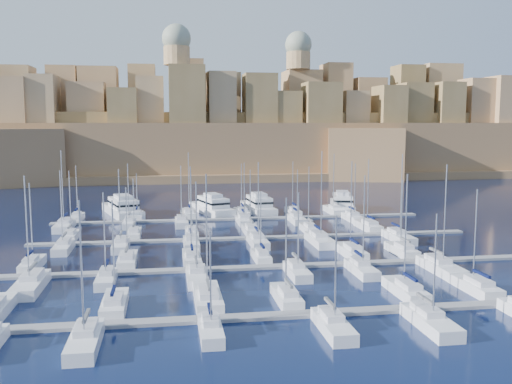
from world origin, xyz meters
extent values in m
plane|color=black|center=(0.00, 0.00, 0.00)|extent=(600.00, 600.00, 0.00)
cube|color=slate|center=(0.00, -34.00, 0.20)|extent=(84.00, 2.00, 0.40)
cube|color=slate|center=(0.00, -12.00, 0.20)|extent=(84.00, 2.00, 0.40)
cube|color=slate|center=(0.00, 10.00, 0.20)|extent=(84.00, 2.00, 0.40)
cube|color=slate|center=(0.00, 32.00, 0.20)|extent=(84.00, 2.00, 0.40)
cube|color=white|center=(-23.01, -28.37, 0.53)|extent=(2.78, 9.26, 1.66)
cube|color=silver|center=(-23.01, -29.30, 1.71)|extent=(1.94, 4.16, 0.70)
cylinder|color=#9EA0A8|center=(-23.01, -27.91, 7.22)|extent=(0.18, 0.18, 11.71)
cube|color=black|center=(-23.01, -29.76, 2.76)|extent=(0.35, 3.70, 0.35)
cube|color=white|center=(-11.94, -27.70, 0.56)|extent=(3.18, 10.60, 1.73)
cube|color=silver|center=(-11.94, -28.76, 1.78)|extent=(2.23, 4.77, 0.70)
cylinder|color=#9EA0A8|center=(-11.94, -27.17, 8.69)|extent=(0.18, 0.18, 14.52)
cube|color=#595B60|center=(-11.94, -29.29, 2.83)|extent=(0.35, 4.24, 0.35)
cube|color=white|center=(-2.24, -28.65, 0.52)|extent=(2.61, 8.70, 1.63)
cube|color=silver|center=(-2.24, -29.52, 1.68)|extent=(1.83, 3.91, 0.70)
cylinder|color=#9EA0A8|center=(-2.24, -28.22, 7.16)|extent=(0.18, 0.18, 11.65)
cube|color=#595B60|center=(-2.24, -29.96, 2.73)|extent=(0.35, 3.48, 0.35)
cube|color=white|center=(13.48, -28.29, 0.54)|extent=(2.83, 9.42, 1.67)
cube|color=silver|center=(13.48, -29.23, 1.72)|extent=(1.98, 4.24, 0.70)
cylinder|color=#9EA0A8|center=(13.48, -27.82, 8.49)|extent=(0.18, 0.18, 14.24)
cube|color=black|center=(13.48, -29.70, 2.77)|extent=(0.35, 3.77, 0.35)
cube|color=white|center=(23.18, -28.19, 0.54)|extent=(2.89, 9.62, 1.68)
cube|color=silver|center=(23.18, -29.15, 1.73)|extent=(2.02, 4.33, 0.70)
cylinder|color=#9EA0A8|center=(23.18, -27.71, 7.44)|extent=(0.18, 0.18, 12.12)
cube|color=black|center=(23.18, -29.63, 2.78)|extent=(0.35, 3.85, 0.35)
cube|color=white|center=(-24.89, -39.75, 0.54)|extent=(2.85, 9.51, 1.68)
cube|color=silver|center=(-24.89, -38.80, 1.73)|extent=(2.00, 4.28, 0.70)
cylinder|color=#9EA0A8|center=(-24.89, -40.23, 8.08)|extent=(0.18, 0.18, 13.41)
cube|color=#595B60|center=(-24.89, -38.33, 2.78)|extent=(0.35, 3.80, 0.35)
cube|color=white|center=(-12.41, -38.83, 0.49)|extent=(2.30, 7.66, 1.58)
cube|color=silver|center=(-12.41, -38.07, 1.63)|extent=(1.61, 3.45, 0.70)
cylinder|color=#9EA0A8|center=(-12.41, -39.21, 6.24)|extent=(0.18, 0.18, 9.91)
cube|color=black|center=(-12.41, -37.68, 2.68)|extent=(0.35, 3.07, 0.35)
cube|color=white|center=(0.54, -39.49, 0.52)|extent=(2.70, 8.99, 1.65)
cube|color=silver|center=(0.54, -38.60, 1.70)|extent=(1.89, 4.04, 0.70)
cylinder|color=#9EA0A8|center=(0.54, -39.94, 7.00)|extent=(0.18, 0.18, 11.31)
cube|color=#595B60|center=(0.54, -38.15, 2.75)|extent=(0.35, 3.60, 0.35)
cube|color=white|center=(11.31, -39.90, 0.54)|extent=(2.94, 9.80, 1.69)
cube|color=silver|center=(11.31, -38.92, 1.74)|extent=(2.06, 4.41, 0.70)
cylinder|color=#9EA0A8|center=(11.31, -40.39, 7.00)|extent=(0.18, 0.18, 11.22)
cube|color=#595B60|center=(11.31, -38.43, 2.79)|extent=(0.35, 3.92, 0.35)
cube|color=white|center=(-37.09, -6.76, 0.51)|extent=(2.54, 8.48, 1.62)
cube|color=silver|center=(-37.09, -7.61, 1.67)|extent=(1.78, 3.82, 0.70)
cylinder|color=#9EA0A8|center=(-37.09, -6.34, 7.20)|extent=(0.18, 0.18, 11.75)
cube|color=black|center=(-37.09, -8.03, 2.72)|extent=(0.35, 3.39, 0.35)
cube|color=white|center=(-22.95, -6.41, 0.53)|extent=(2.75, 9.17, 1.66)
cube|color=silver|center=(-22.95, -7.33, 1.71)|extent=(1.93, 4.13, 0.70)
cylinder|color=#9EA0A8|center=(-22.95, -5.96, 6.74)|extent=(0.18, 0.18, 10.76)
cube|color=#595B60|center=(-22.95, -7.79, 2.76)|extent=(0.35, 3.67, 0.35)
cube|color=white|center=(-12.96, -6.49, 0.53)|extent=(2.70, 9.01, 1.65)
cube|color=silver|center=(-12.96, -7.40, 1.70)|extent=(1.89, 4.05, 0.70)
cylinder|color=#9EA0A8|center=(-12.96, -6.04, 8.32)|extent=(0.18, 0.18, 13.93)
cube|color=black|center=(-12.96, -7.85, 2.75)|extent=(0.35, 3.60, 0.35)
cube|color=white|center=(-1.84, -7.13, 0.49)|extent=(2.32, 7.73, 1.59)
cube|color=silver|center=(-1.84, -7.91, 1.64)|extent=(1.62, 3.48, 0.70)
cylinder|color=#9EA0A8|center=(-1.84, -6.75, 6.19)|extent=(0.18, 0.18, 9.81)
cube|color=black|center=(-1.84, -8.29, 2.69)|extent=(0.35, 3.09, 0.35)
cube|color=white|center=(13.58, -6.07, 0.55)|extent=(2.96, 9.85, 1.69)
cube|color=silver|center=(13.58, -7.06, 1.74)|extent=(2.07, 4.43, 0.70)
cylinder|color=#9EA0A8|center=(13.58, -5.58, 8.59)|extent=(0.18, 0.18, 14.40)
cube|color=black|center=(13.58, -7.55, 2.79)|extent=(0.35, 3.94, 0.35)
cube|color=white|center=(22.34, -6.44, 0.53)|extent=(2.74, 9.13, 1.66)
cube|color=silver|center=(22.34, -7.35, 1.71)|extent=(1.92, 4.11, 0.70)
cylinder|color=#9EA0A8|center=(22.34, -5.98, 6.97)|extent=(0.18, 0.18, 11.23)
cube|color=#595B60|center=(22.34, -7.81, 2.76)|extent=(0.35, 3.65, 0.35)
cube|color=white|center=(-34.76, -18.43, 0.57)|extent=(3.26, 10.86, 1.74)
cube|color=silver|center=(-34.76, -17.35, 1.79)|extent=(2.28, 4.89, 0.70)
cylinder|color=#9EA0A8|center=(-34.76, -18.97, 8.37)|extent=(0.18, 0.18, 13.85)
cube|color=#595B60|center=(-34.76, -16.80, 2.84)|extent=(0.35, 4.35, 0.35)
cube|color=white|center=(-25.13, -17.09, 0.50)|extent=(2.45, 8.18, 1.61)
cube|color=silver|center=(-25.13, -16.27, 1.66)|extent=(1.72, 3.68, 0.70)
cylinder|color=#9EA0A8|center=(-25.13, -17.50, 7.05)|extent=(0.18, 0.18, 11.47)
cube|color=black|center=(-25.13, -15.86, 2.71)|extent=(0.35, 3.27, 0.35)
cube|color=white|center=(-12.72, -17.70, 0.53)|extent=(2.82, 9.40, 1.67)
cube|color=silver|center=(-12.72, -16.76, 1.72)|extent=(1.97, 4.23, 0.70)
cylinder|color=#9EA0A8|center=(-12.72, -18.17, 7.74)|extent=(0.18, 0.18, 12.73)
cube|color=#595B60|center=(-12.72, -16.29, 2.77)|extent=(0.35, 3.76, 0.35)
cube|color=white|center=(1.76, -17.31, 0.52)|extent=(2.59, 8.63, 1.63)
cube|color=silver|center=(1.76, -16.45, 1.68)|extent=(1.81, 3.88, 0.70)
cylinder|color=#9EA0A8|center=(1.76, -17.75, 6.81)|extent=(0.18, 0.18, 10.96)
cube|color=#595B60|center=(1.76, -16.02, 2.73)|extent=(0.35, 3.45, 0.35)
cube|color=white|center=(11.43, -17.44, 0.52)|extent=(2.66, 8.88, 1.64)
cube|color=silver|center=(11.43, -16.55, 1.69)|extent=(1.86, 3.99, 0.70)
cylinder|color=#9EA0A8|center=(11.43, -17.88, 7.96)|extent=(0.18, 0.18, 13.24)
cube|color=black|center=(11.43, -16.11, 2.74)|extent=(0.35, 3.55, 0.35)
cube|color=white|center=(23.42, -18.34, 0.57)|extent=(3.21, 10.68, 1.73)
cube|color=silver|center=(23.42, -17.27, 1.78)|extent=(2.24, 4.81, 0.70)
cylinder|color=#9EA0A8|center=(23.42, -18.88, 8.75)|extent=(0.18, 0.18, 14.64)
cube|color=#595B60|center=(23.42, -16.74, 2.83)|extent=(0.35, 4.27, 0.35)
cube|color=white|center=(-34.85, 15.00, 0.50)|extent=(2.40, 8.00, 1.60)
cube|color=silver|center=(-34.85, 14.20, 1.65)|extent=(1.68, 3.60, 0.70)
cylinder|color=#9EA0A8|center=(-34.85, 15.40, 7.20)|extent=(0.18, 0.18, 11.80)
cube|color=#595B60|center=(-34.85, 13.80, 2.70)|extent=(0.35, 3.20, 0.35)
cube|color=white|center=(-23.06, 15.15, 0.51)|extent=(2.49, 8.30, 1.62)
cube|color=silver|center=(-23.06, 14.32, 1.67)|extent=(1.74, 3.74, 0.70)
cylinder|color=#9EA0A8|center=(-23.06, 15.57, 6.35)|extent=(0.18, 0.18, 10.06)
cube|color=#595B60|center=(-23.06, 13.91, 2.72)|extent=(0.35, 3.32, 0.35)
cube|color=white|center=(-12.01, 14.97, 0.50)|extent=(2.38, 7.94, 1.60)
cube|color=silver|center=(-12.01, 14.17, 1.65)|extent=(1.67, 3.57, 0.70)
cylinder|color=#9EA0A8|center=(-12.01, 15.37, 6.79)|extent=(0.18, 0.18, 10.98)
cube|color=#595B60|center=(-12.01, 13.78, 2.70)|extent=(0.35, 3.17, 0.35)
cube|color=white|center=(-0.24, 15.36, 0.52)|extent=(2.61, 8.71, 1.64)
cube|color=silver|center=(-0.24, 14.49, 1.69)|extent=(1.83, 3.92, 0.70)
cylinder|color=#9EA0A8|center=(-0.24, 15.79, 7.08)|extent=(0.18, 0.18, 11.49)
cube|color=#595B60|center=(-0.24, 14.05, 2.74)|extent=(0.35, 3.49, 0.35)
cube|color=white|center=(11.66, 15.05, 0.50)|extent=(2.43, 8.11, 1.61)
cube|color=silver|center=(11.66, 14.24, 1.66)|extent=(1.70, 3.65, 0.70)
cylinder|color=#9EA0A8|center=(11.66, 15.46, 7.33)|extent=(0.18, 0.18, 12.04)
cube|color=#595B60|center=(11.66, 13.84, 2.71)|extent=(0.35, 3.24, 0.35)
cube|color=white|center=(24.57, 16.01, 0.55)|extent=(3.00, 10.01, 1.70)
cube|color=silver|center=(24.57, 15.00, 1.75)|extent=(2.10, 4.51, 0.70)
cylinder|color=#9EA0A8|center=(24.57, 16.51, 8.03)|extent=(0.18, 0.18, 13.25)
cube|color=black|center=(24.57, 14.50, 2.80)|extent=(0.35, 4.00, 0.35)
cube|color=white|center=(-34.46, 4.53, 0.52)|extent=(2.68, 8.95, 1.65)
cube|color=silver|center=(-34.46, 5.42, 1.70)|extent=(1.88, 4.03, 0.70)
cylinder|color=#9EA0A8|center=(-34.46, 4.08, 7.70)|extent=(0.18, 0.18, 12.70)
cube|color=#595B60|center=(-34.46, 5.87, 2.75)|extent=(0.35, 3.58, 0.35)
cube|color=white|center=(-24.79, 4.52, 0.52)|extent=(2.69, 8.97, 1.65)
cube|color=silver|center=(-24.79, 5.41, 1.70)|extent=(1.88, 4.04, 0.70)
cylinder|color=#9EA0A8|center=(-24.79, 4.07, 7.78)|extent=(0.18, 0.18, 12.86)
cube|color=#595B60|center=(-24.79, 5.86, 2.75)|extent=(0.35, 3.59, 0.35)
cube|color=white|center=(-12.52, 4.54, 0.52)|extent=(2.67, 8.91, 1.65)
cube|color=silver|center=(-12.52, 5.43, 1.70)|extent=(1.87, 4.01, 0.70)
cylinder|color=#9EA0A8|center=(-12.52, 4.10, 6.98)|extent=(0.18, 0.18, 11.27)
cube|color=black|center=(-12.52, 5.88, 2.75)|extent=(0.35, 3.57, 0.35)
cube|color=white|center=(-0.55, 4.17, 0.54)|extent=(2.90, 9.65, 1.68)
cube|color=silver|center=(-0.55, 5.14, 1.73)|extent=(2.03, 4.34, 0.70)
cylinder|color=#9EA0A8|center=(-0.55, 3.69, 8.25)|extent=(0.18, 0.18, 13.74)
cube|color=black|center=(-0.55, 5.62, 2.78)|extent=(0.35, 3.86, 0.35)
cube|color=white|center=(10.85, 3.57, 0.57)|extent=(3.26, 10.85, 1.74)
cube|color=silver|center=(10.85, 4.66, 1.79)|extent=(2.28, 4.88, 0.70)
cylinder|color=#9EA0A8|center=(10.85, 3.03, 9.23)|extent=(0.18, 0.18, 15.58)
cube|color=black|center=(10.85, 5.20, 2.84)|extent=(0.35, 4.34, 0.35)
cube|color=white|center=(26.24, 3.96, 0.55)|extent=(3.03, 10.09, 1.70)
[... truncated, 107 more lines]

